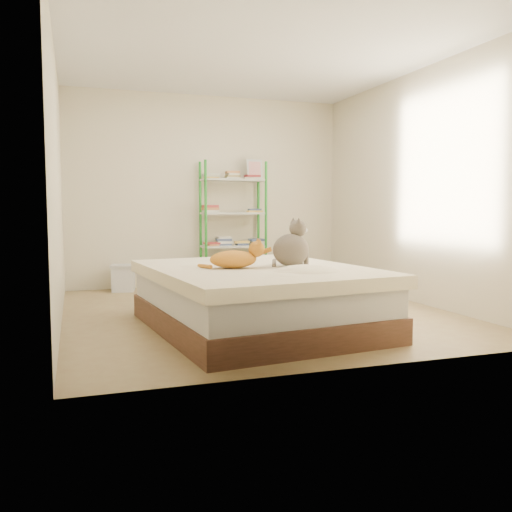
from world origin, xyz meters
name	(u,v)px	position (x,y,z in m)	size (l,w,h in m)	color
room	(256,185)	(0.00, 0.00, 1.30)	(3.81, 4.21, 2.61)	olive
bed	(256,298)	(-0.25, -0.75, 0.28)	(1.97, 2.35, 0.55)	brown
orange_cat	(233,257)	(-0.48, -0.80, 0.65)	(0.48, 0.26, 0.19)	orange
grey_cat	(291,243)	(0.05, -0.81, 0.76)	(0.30, 0.37, 0.42)	#7D6E5E
shelf_unit	(234,225)	(0.31, 1.88, 0.84)	(0.88, 0.36, 1.74)	#258929
cardboard_box	(227,280)	(0.03, 1.22, 0.17)	(0.56, 0.56, 0.39)	#9D6F58
white_bin	(123,278)	(-1.18, 1.85, 0.18)	(0.35, 0.32, 0.35)	silver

